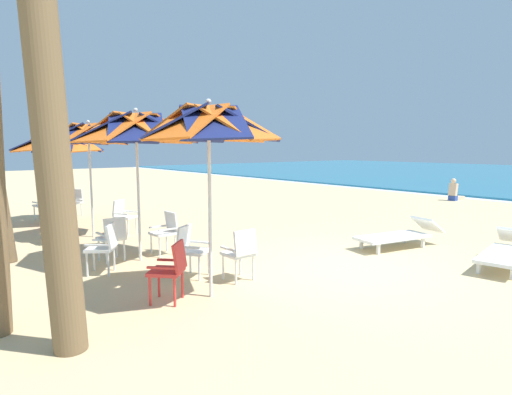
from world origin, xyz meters
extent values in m
plane|color=#D3B784|center=(0.00, 0.00, 0.00)|extent=(80.00, 80.00, 0.00)
cylinder|color=silver|center=(-0.30, -2.62, 1.17)|extent=(0.05, 0.05, 2.34)
cube|color=orange|center=(0.15, -2.43, 2.51)|extent=(1.10, 1.07, 0.51)
cube|color=navy|center=(-0.11, -2.17, 2.51)|extent=(1.06, 1.13, 0.51)
cube|color=orange|center=(-0.49, -2.17, 2.51)|extent=(1.07, 1.10, 0.51)
cube|color=navy|center=(-0.75, -2.43, 2.51)|extent=(1.13, 1.06, 0.51)
cube|color=orange|center=(-0.75, -2.81, 2.51)|extent=(1.10, 1.07, 0.51)
cube|color=navy|center=(-0.49, -3.08, 2.51)|extent=(1.06, 1.13, 0.51)
cube|color=orange|center=(-0.11, -3.08, 2.51)|extent=(1.07, 1.10, 0.51)
cube|color=navy|center=(0.15, -2.81, 2.51)|extent=(1.13, 1.06, 0.51)
sphere|color=silver|center=(-0.30, -2.62, 2.81)|extent=(0.08, 0.08, 0.08)
cube|color=white|center=(-1.28, -2.32, 0.44)|extent=(0.61, 0.61, 0.05)
cube|color=white|center=(-1.45, -2.43, 0.67)|extent=(0.30, 0.40, 0.40)
cube|color=white|center=(-1.39, -2.15, 0.55)|extent=(0.36, 0.24, 0.03)
cube|color=white|center=(-1.17, -2.49, 0.55)|extent=(0.36, 0.24, 0.03)
cylinder|color=white|center=(-1.22, -2.08, 0.21)|extent=(0.04, 0.04, 0.41)
cylinder|color=white|center=(-1.04, -2.38, 0.21)|extent=(0.04, 0.04, 0.41)
cylinder|color=white|center=(-1.52, -2.27, 0.21)|extent=(0.04, 0.04, 0.41)
cylinder|color=white|center=(-1.33, -2.57, 0.21)|extent=(0.04, 0.04, 0.41)
cube|color=red|center=(-0.52, -3.22, 0.44)|extent=(0.62, 0.62, 0.05)
cube|color=red|center=(-0.38, -3.08, 0.67)|extent=(0.36, 0.36, 0.40)
cube|color=red|center=(-0.38, -3.36, 0.55)|extent=(0.31, 0.31, 0.03)
cube|color=red|center=(-0.66, -3.08, 0.55)|extent=(0.31, 0.31, 0.03)
cylinder|color=red|center=(-0.52, -3.47, 0.21)|extent=(0.04, 0.04, 0.41)
cylinder|color=red|center=(-0.77, -3.22, 0.21)|extent=(0.04, 0.04, 0.41)
cylinder|color=red|center=(-0.27, -3.22, 0.21)|extent=(0.04, 0.04, 0.41)
cylinder|color=red|center=(-0.52, -2.97, 0.21)|extent=(0.04, 0.04, 0.41)
cube|color=white|center=(-0.69, -1.85, 0.44)|extent=(0.44, 0.44, 0.05)
cube|color=white|center=(-0.49, -1.84, 0.67)|extent=(0.10, 0.42, 0.40)
cube|color=white|center=(-0.68, -2.05, 0.55)|extent=(0.40, 0.04, 0.03)
cube|color=white|center=(-0.69, -1.65, 0.55)|extent=(0.40, 0.04, 0.03)
cylinder|color=white|center=(-0.86, -2.02, 0.21)|extent=(0.04, 0.04, 0.41)
cylinder|color=white|center=(-0.86, -1.67, 0.21)|extent=(0.04, 0.04, 0.41)
cylinder|color=white|center=(-0.51, -2.02, 0.21)|extent=(0.04, 0.04, 0.41)
cylinder|color=white|center=(-0.51, -1.67, 0.21)|extent=(0.04, 0.04, 0.41)
cylinder|color=silver|center=(-2.82, -2.63, 1.17)|extent=(0.05, 0.05, 2.34)
cube|color=orange|center=(-2.29, -2.41, 2.53)|extent=(1.31, 1.26, 0.58)
cube|color=navy|center=(-2.60, -2.09, 2.53)|extent=(1.25, 1.33, 0.58)
cube|color=orange|center=(-3.04, -2.09, 2.53)|extent=(1.26, 1.31, 0.58)
cube|color=navy|center=(-3.36, -2.41, 2.53)|extent=(1.33, 1.25, 0.58)
cube|color=orange|center=(-3.36, -2.85, 2.53)|extent=(1.31, 1.26, 0.58)
cube|color=navy|center=(-3.04, -3.16, 2.53)|extent=(1.25, 1.33, 0.58)
cube|color=orange|center=(-2.60, -3.16, 2.53)|extent=(1.26, 1.31, 0.58)
cube|color=navy|center=(-2.29, -2.85, 2.53)|extent=(1.33, 1.25, 0.58)
sphere|color=silver|center=(-2.82, -2.63, 2.86)|extent=(0.08, 0.08, 0.08)
cube|color=white|center=(-3.15, -3.07, 0.44)|extent=(0.47, 0.47, 0.05)
cube|color=white|center=(-2.95, -3.06, 0.67)|extent=(0.12, 0.42, 0.40)
cube|color=white|center=(-3.13, -3.27, 0.55)|extent=(0.40, 0.07, 0.03)
cube|color=white|center=(-3.16, -2.87, 0.55)|extent=(0.40, 0.07, 0.03)
cylinder|color=white|center=(-3.31, -3.26, 0.21)|extent=(0.04, 0.04, 0.41)
cylinder|color=white|center=(-3.34, -2.91, 0.21)|extent=(0.04, 0.04, 0.41)
cylinder|color=white|center=(-2.96, -3.23, 0.21)|extent=(0.04, 0.04, 0.41)
cylinder|color=white|center=(-2.98, -2.88, 0.21)|extent=(0.04, 0.04, 0.41)
cube|color=white|center=(-2.96, -2.08, 0.44)|extent=(0.46, 0.46, 0.05)
cube|color=white|center=(-2.97, -1.88, 0.67)|extent=(0.42, 0.12, 0.40)
cube|color=white|center=(-2.76, -2.07, 0.55)|extent=(0.06, 0.40, 0.03)
cube|color=white|center=(-3.16, -2.09, 0.55)|extent=(0.06, 0.40, 0.03)
cylinder|color=white|center=(-2.78, -2.24, 0.21)|extent=(0.04, 0.04, 0.41)
cylinder|color=white|center=(-3.13, -2.26, 0.21)|extent=(0.04, 0.04, 0.41)
cylinder|color=white|center=(-2.79, -1.89, 0.21)|extent=(0.04, 0.04, 0.41)
cylinder|color=white|center=(-3.15, -1.91, 0.21)|extent=(0.04, 0.04, 0.41)
cube|color=white|center=(-2.44, -3.50, 0.44)|extent=(0.61, 0.61, 0.05)
cube|color=white|center=(-2.33, -3.34, 0.67)|extent=(0.40, 0.32, 0.40)
cube|color=white|center=(-2.28, -3.62, 0.55)|extent=(0.26, 0.35, 0.03)
cube|color=white|center=(-2.60, -3.39, 0.55)|extent=(0.26, 0.35, 0.03)
cylinder|color=white|center=(-2.40, -3.75, 0.21)|extent=(0.04, 0.04, 0.41)
cylinder|color=white|center=(-2.69, -3.55, 0.21)|extent=(0.04, 0.04, 0.41)
cylinder|color=white|center=(-2.20, -3.46, 0.21)|extent=(0.04, 0.04, 0.41)
cylinder|color=white|center=(-2.48, -3.26, 0.21)|extent=(0.04, 0.04, 0.41)
cylinder|color=silver|center=(-5.57, -2.66, 1.17)|extent=(0.05, 0.05, 2.34)
cube|color=orange|center=(-5.13, -2.48, 2.49)|extent=(1.07, 1.04, 0.51)
cube|color=navy|center=(-5.38, -2.22, 2.49)|extent=(1.03, 1.11, 0.51)
cube|color=orange|center=(-5.75, -2.22, 2.49)|extent=(1.04, 1.07, 0.51)
cube|color=navy|center=(-6.01, -2.48, 2.49)|extent=(1.11, 1.03, 0.51)
cube|color=orange|center=(-6.01, -2.85, 2.49)|extent=(1.07, 1.04, 0.51)
cube|color=navy|center=(-5.75, -3.11, 2.49)|extent=(1.03, 1.11, 0.51)
cube|color=orange|center=(-5.38, -3.11, 2.49)|extent=(1.04, 1.07, 0.51)
cube|color=navy|center=(-5.13, -2.85, 2.49)|extent=(1.11, 1.03, 0.51)
sphere|color=silver|center=(-5.57, -2.66, 2.78)|extent=(0.08, 0.08, 0.08)
cube|color=white|center=(-5.41, -3.58, 0.44)|extent=(0.50, 0.50, 0.05)
cube|color=white|center=(-5.60, -3.61, 0.67)|extent=(0.15, 0.43, 0.40)
cube|color=white|center=(-5.43, -3.38, 0.55)|extent=(0.40, 0.10, 0.03)
cube|color=white|center=(-5.38, -3.78, 0.55)|extent=(0.40, 0.10, 0.03)
cylinder|color=white|center=(-5.26, -3.38, 0.21)|extent=(0.04, 0.04, 0.41)
cylinder|color=white|center=(-5.21, -3.73, 0.21)|extent=(0.04, 0.04, 0.41)
cylinder|color=white|center=(-5.61, -3.43, 0.21)|extent=(0.04, 0.04, 0.41)
cylinder|color=white|center=(-5.55, -3.78, 0.21)|extent=(0.04, 0.04, 0.41)
cube|color=white|center=(-6.17, -3.24, 0.44)|extent=(0.54, 0.54, 0.05)
cube|color=white|center=(-5.98, -3.18, 0.67)|extent=(0.20, 0.43, 0.40)
cube|color=white|center=(-6.12, -3.43, 0.55)|extent=(0.39, 0.14, 0.03)
cube|color=white|center=(-6.22, -3.04, 0.55)|extent=(0.39, 0.14, 0.03)
cylinder|color=white|center=(-6.29, -3.45, 0.21)|extent=(0.04, 0.04, 0.41)
cylinder|color=white|center=(-6.38, -3.11, 0.21)|extent=(0.04, 0.04, 0.41)
cylinder|color=white|center=(-5.95, -3.36, 0.21)|extent=(0.04, 0.04, 0.41)
cylinder|color=white|center=(-6.04, -3.02, 0.21)|extent=(0.04, 0.04, 0.41)
cube|color=white|center=(-5.37, -1.92, 0.44)|extent=(0.61, 0.61, 0.05)
cube|color=white|center=(-5.54, -2.03, 0.67)|extent=(0.31, 0.40, 0.40)
cube|color=white|center=(-5.48, -1.75, 0.55)|extent=(0.35, 0.25, 0.03)
cube|color=white|center=(-5.26, -2.08, 0.55)|extent=(0.35, 0.25, 0.03)
cylinder|color=white|center=(-5.32, -1.67, 0.21)|extent=(0.04, 0.04, 0.41)
cylinder|color=white|center=(-5.13, -1.97, 0.21)|extent=(0.04, 0.04, 0.41)
cylinder|color=white|center=(-5.61, -1.87, 0.21)|extent=(0.04, 0.04, 0.41)
cylinder|color=white|center=(-5.42, -2.16, 0.21)|extent=(0.04, 0.04, 0.41)
cylinder|color=silver|center=(-8.11, -2.72, 1.07)|extent=(0.05, 0.05, 2.15)
cube|color=orange|center=(-7.55, -2.49, 2.33)|extent=(1.37, 1.33, 0.59)
cube|color=navy|center=(-7.88, -2.17, 2.33)|extent=(1.31, 1.42, 0.59)
cube|color=orange|center=(-8.34, -2.17, 2.33)|extent=(1.33, 1.37, 0.59)
cube|color=navy|center=(-8.67, -2.49, 2.33)|extent=(1.42, 1.31, 0.59)
cube|color=orange|center=(-8.67, -2.96, 2.33)|extent=(1.37, 1.33, 0.59)
cube|color=navy|center=(-8.34, -3.28, 2.33)|extent=(1.31, 1.42, 0.59)
cube|color=orange|center=(-7.88, -3.28, 2.33)|extent=(1.33, 1.37, 0.59)
cube|color=navy|center=(-7.55, -2.96, 2.33)|extent=(1.42, 1.31, 0.59)
sphere|color=silver|center=(-8.11, -2.72, 2.66)|extent=(0.08, 0.08, 0.08)
cube|color=white|center=(-8.98, -3.08, 0.44)|extent=(0.52, 0.52, 0.05)
cube|color=white|center=(-8.79, -3.04, 0.67)|extent=(0.18, 0.43, 0.40)
cube|color=white|center=(-8.94, -3.28, 0.55)|extent=(0.40, 0.12, 0.03)
cube|color=white|center=(-9.02, -2.88, 0.55)|extent=(0.40, 0.12, 0.03)
cylinder|color=white|center=(-9.12, -3.29, 0.21)|extent=(0.04, 0.04, 0.41)
cylinder|color=white|center=(-9.19, -2.94, 0.21)|extent=(0.04, 0.04, 0.41)
cylinder|color=white|center=(-8.78, -3.22, 0.21)|extent=(0.04, 0.04, 0.41)
cylinder|color=white|center=(-8.85, -2.87, 0.21)|extent=(0.04, 0.04, 0.41)
cube|color=red|center=(-7.72, -2.99, 0.44)|extent=(0.47, 0.47, 0.05)
cube|color=red|center=(-7.70, -2.79, 0.67)|extent=(0.42, 0.13, 0.40)
cube|color=red|center=(-7.52, -3.01, 0.55)|extent=(0.07, 0.40, 0.03)
cube|color=red|center=(-7.91, -2.98, 0.55)|extent=(0.07, 0.40, 0.03)
cylinder|color=red|center=(-7.55, -3.18, 0.21)|extent=(0.04, 0.04, 0.41)
cylinder|color=red|center=(-7.91, -3.15, 0.21)|extent=(0.04, 0.04, 0.41)
cylinder|color=red|center=(-7.53, -2.83, 0.21)|extent=(0.04, 0.04, 0.41)
cylinder|color=red|center=(-7.88, -2.80, 0.21)|extent=(0.04, 0.04, 0.41)
cube|color=white|center=(-9.02, -2.21, 0.44)|extent=(0.62, 0.62, 0.05)
cube|color=white|center=(-9.16, -2.06, 0.67)|extent=(0.36, 0.36, 0.40)
cube|color=white|center=(-8.87, -2.07, 0.55)|extent=(0.31, 0.31, 0.03)
cube|color=white|center=(-9.16, -2.35, 0.55)|extent=(0.31, 0.31, 0.03)
cylinder|color=white|center=(-8.77, -2.21, 0.21)|extent=(0.04, 0.04, 0.41)
cylinder|color=white|center=(-9.02, -2.45, 0.21)|extent=(0.04, 0.04, 0.41)
cylinder|color=white|center=(-9.01, -1.96, 0.21)|extent=(0.04, 0.04, 0.41)
cylinder|color=white|center=(-9.26, -2.20, 0.21)|extent=(0.04, 0.04, 0.41)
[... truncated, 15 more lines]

